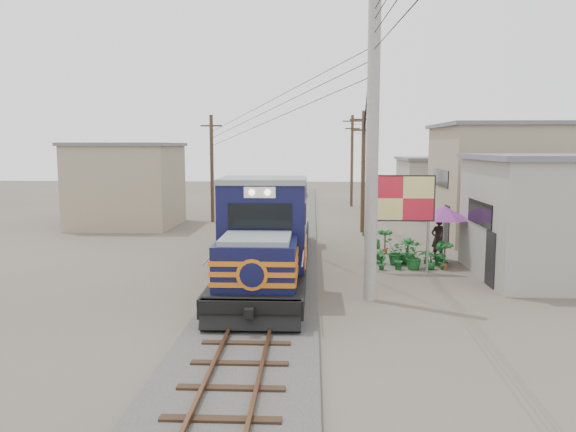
{
  "coord_description": "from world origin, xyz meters",
  "views": [
    {
      "loc": [
        1.63,
        -18.51,
        5.04
      ],
      "look_at": [
        0.62,
        3.97,
        2.2
      ],
      "focal_mm": 35.0,
      "sensor_mm": 36.0,
      "label": 1
    }
  ],
  "objects_px": {
    "locomotive": "(272,231)",
    "market_umbrella": "(444,213)",
    "billboard": "(403,201)",
    "vendor": "(438,238)"
  },
  "relations": [
    {
      "from": "locomotive",
      "to": "vendor",
      "type": "xyz_separation_m",
      "value": [
        7.17,
        2.99,
        -0.75
      ]
    },
    {
      "from": "locomotive",
      "to": "market_umbrella",
      "type": "relative_size",
      "value": 5.55
    },
    {
      "from": "locomotive",
      "to": "market_umbrella",
      "type": "bearing_deg",
      "value": 15.66
    },
    {
      "from": "market_umbrella",
      "to": "billboard",
      "type": "bearing_deg",
      "value": -140.27
    },
    {
      "from": "locomotive",
      "to": "billboard",
      "type": "xyz_separation_m",
      "value": [
        5.16,
        0.33,
        1.19
      ]
    },
    {
      "from": "billboard",
      "to": "market_umbrella",
      "type": "distance_m",
      "value": 2.72
    },
    {
      "from": "locomotive",
      "to": "market_umbrella",
      "type": "height_order",
      "value": "locomotive"
    },
    {
      "from": "locomotive",
      "to": "billboard",
      "type": "relative_size",
      "value": 3.99
    },
    {
      "from": "billboard",
      "to": "vendor",
      "type": "xyz_separation_m",
      "value": [
        2.01,
        2.66,
        -1.94
      ]
    },
    {
      "from": "locomotive",
      "to": "billboard",
      "type": "distance_m",
      "value": 5.31
    }
  ]
}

